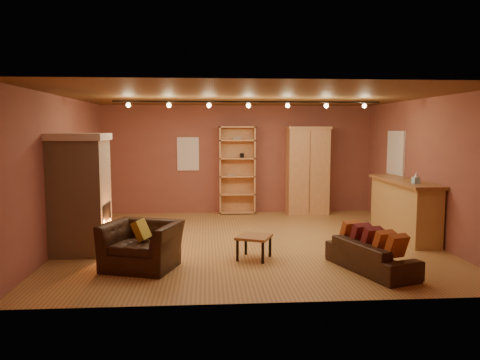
{
  "coord_description": "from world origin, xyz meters",
  "views": [
    {
      "loc": [
        -0.82,
        -8.93,
        2.2
      ],
      "look_at": [
        -0.17,
        0.2,
        1.19
      ],
      "focal_mm": 35.0,
      "sensor_mm": 36.0,
      "label": 1
    }
  ],
  "objects": [
    {
      "name": "fireplace",
      "position": [
        -3.04,
        -0.6,
        1.06
      ],
      "size": [
        1.01,
        0.98,
        2.12
      ],
      "color": "#C6AC89",
      "rests_on": "floor"
    },
    {
      "name": "coffee_table",
      "position": [
        -0.03,
        -1.22,
        0.34
      ],
      "size": [
        0.69,
        0.69,
        0.4
      ],
      "rotation": [
        0.0,
        0.0,
        -0.41
      ],
      "color": "#986437",
      "rests_on": "floor"
    },
    {
      "name": "left_wall",
      "position": [
        -3.5,
        0.0,
        1.4
      ],
      "size": [
        0.02,
        6.5,
        2.8
      ],
      "primitive_type": "cube",
      "color": "brown",
      "rests_on": "floor"
    },
    {
      "name": "armoire",
      "position": [
        1.78,
        2.96,
        1.13
      ],
      "size": [
        1.11,
        0.63,
        2.25
      ],
      "color": "tan",
      "rests_on": "floor"
    },
    {
      "name": "bar_counter",
      "position": [
        3.2,
        0.25,
        0.59
      ],
      "size": [
        0.65,
        2.43,
        1.16
      ],
      "color": "tan",
      "rests_on": "floor"
    },
    {
      "name": "back_window",
      "position": [
        -1.3,
        3.23,
        1.55
      ],
      "size": [
        0.56,
        0.04,
        0.86
      ],
      "primitive_type": "cube",
      "color": "silver",
      "rests_on": "back_wall"
    },
    {
      "name": "armchair",
      "position": [
        -1.86,
        -1.6,
        0.49
      ],
      "size": [
        1.29,
        1.04,
        0.98
      ],
      "rotation": [
        0.0,
        0.0,
        -0.32
      ],
      "color": "black",
      "rests_on": "floor"
    },
    {
      "name": "right_wall",
      "position": [
        3.5,
        0.0,
        1.4
      ],
      "size": [
        0.02,
        6.5,
        2.8
      ],
      "primitive_type": "cube",
      "color": "brown",
      "rests_on": "floor"
    },
    {
      "name": "floor",
      "position": [
        0.0,
        0.0,
        0.0
      ],
      "size": [
        7.0,
        7.0,
        0.0
      ],
      "primitive_type": "plane",
      "color": "olive",
      "rests_on": "ground"
    },
    {
      "name": "bookcase",
      "position": [
        -0.04,
        3.13,
        1.15
      ],
      "size": [
        0.93,
        0.36,
        2.26
      ],
      "color": "tan",
      "rests_on": "floor"
    },
    {
      "name": "ceiling",
      "position": [
        0.0,
        0.0,
        2.8
      ],
      "size": [
        7.0,
        7.0,
        0.0
      ],
      "primitive_type": "plane",
      "rotation": [
        3.14,
        0.0,
        0.0
      ],
      "color": "brown",
      "rests_on": "back_wall"
    },
    {
      "name": "track_rail",
      "position": [
        0.0,
        0.2,
        2.68
      ],
      "size": [
        5.2,
        0.09,
        0.13
      ],
      "color": "black",
      "rests_on": "ceiling"
    },
    {
      "name": "right_window",
      "position": [
        3.47,
        1.4,
        1.65
      ],
      "size": [
        0.05,
        0.9,
        1.0
      ],
      "primitive_type": "cube",
      "color": "silver",
      "rests_on": "right_wall"
    },
    {
      "name": "loveseat",
      "position": [
        1.72,
        -2.01,
        0.34
      ],
      "size": [
        0.97,
        1.67,
        0.7
      ],
      "rotation": [
        0.0,
        0.0,
        1.9
      ],
      "color": "black",
      "rests_on": "floor"
    },
    {
      "name": "tissue_box",
      "position": [
        3.15,
        -0.36,
        1.25
      ],
      "size": [
        0.12,
        0.12,
        0.21
      ],
      "rotation": [
        0.0,
        0.0,
        0.07
      ],
      "color": "#83BCD1",
      "rests_on": "bar_counter"
    },
    {
      "name": "back_wall",
      "position": [
        0.0,
        3.25,
        1.4
      ],
      "size": [
        7.0,
        0.02,
        2.8
      ],
      "primitive_type": "cube",
      "color": "brown",
      "rests_on": "floor"
    }
  ]
}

